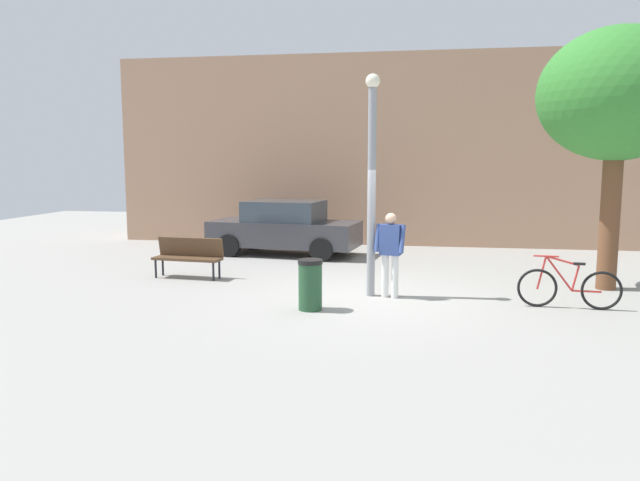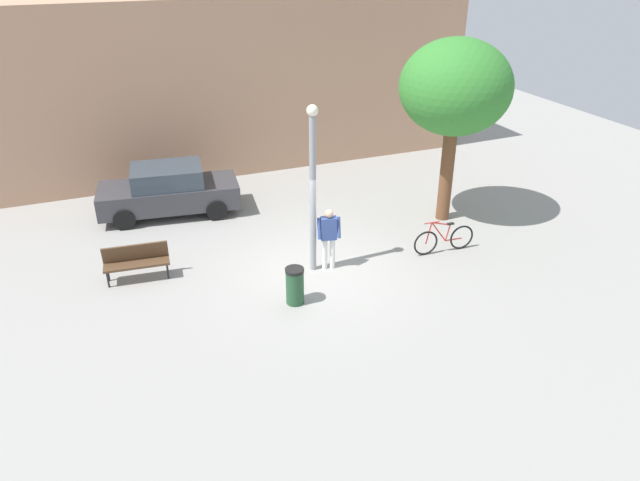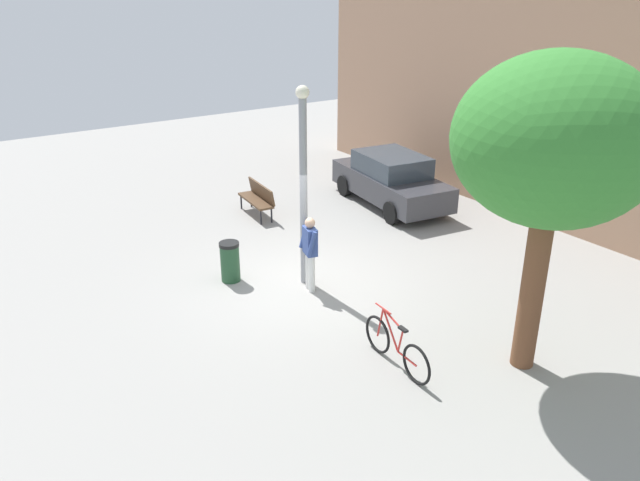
{
  "view_description": "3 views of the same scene",
  "coord_description": "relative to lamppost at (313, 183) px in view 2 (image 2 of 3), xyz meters",
  "views": [
    {
      "loc": [
        0.83,
        -11.71,
        2.67
      ],
      "look_at": [
        -1.13,
        0.18,
        1.08
      ],
      "focal_mm": 33.83,
      "sensor_mm": 36.0,
      "label": 1
    },
    {
      "loc": [
        -4.96,
        -12.44,
        7.75
      ],
      "look_at": [
        0.1,
        0.1,
        0.79
      ],
      "focal_mm": 33.3,
      "sensor_mm": 36.0,
      "label": 2
    },
    {
      "loc": [
        10.34,
        -6.58,
        6.27
      ],
      "look_at": [
        -0.32,
        0.67,
        0.78
      ],
      "focal_mm": 34.72,
      "sensor_mm": 36.0,
      "label": 3
    }
  ],
  "objects": [
    {
      "name": "ground_plane",
      "position": [
        0.09,
        -0.09,
        -2.39
      ],
      "size": [
        36.0,
        36.0,
        0.0
      ],
      "primitive_type": "plane",
      "color": "gray"
    },
    {
      "name": "building_facade",
      "position": [
        0.09,
        8.29,
        0.61
      ],
      "size": [
        17.99,
        2.0,
        6.0
      ],
      "primitive_type": "cube",
      "color": "tan",
      "rests_on": "ground_plane"
    },
    {
      "name": "lamppost",
      "position": [
        0.0,
        0.0,
        0.0
      ],
      "size": [
        0.28,
        0.28,
        4.33
      ],
      "color": "gray",
      "rests_on": "ground_plane"
    },
    {
      "name": "person_by_lamppost",
      "position": [
        0.39,
        -0.1,
        -1.43
      ],
      "size": [
        0.63,
        0.39,
        1.67
      ],
      "color": "white",
      "rests_on": "ground_plane"
    },
    {
      "name": "park_bench",
      "position": [
        -4.28,
        1.21,
        -1.85
      ],
      "size": [
        1.64,
        0.63,
        0.92
      ],
      "color": "#513823",
      "rests_on": "ground_plane"
    },
    {
      "name": "plaza_tree",
      "position": [
        4.83,
        1.44,
        1.57
      ],
      "size": [
        3.15,
        3.15,
        5.35
      ],
      "color": "brown",
      "rests_on": "ground_plane"
    },
    {
      "name": "bicycle_red",
      "position": [
        3.64,
        -0.46,
        -2.01
      ],
      "size": [
        1.81,
        0.16,
        0.97
      ],
      "color": "black",
      "rests_on": "ground_plane"
    },
    {
      "name": "parked_car_charcoal",
      "position": [
        -2.86,
        4.9,
        -1.62
      ],
      "size": [
        4.39,
        2.24,
        1.55
      ],
      "color": "#38383D",
      "rests_on": "ground_plane"
    },
    {
      "name": "trash_bin",
      "position": [
        -0.98,
        -1.33,
        -1.93
      ],
      "size": [
        0.45,
        0.45,
        0.92
      ],
      "color": "#234C2D",
      "rests_on": "ground_plane"
    }
  ]
}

